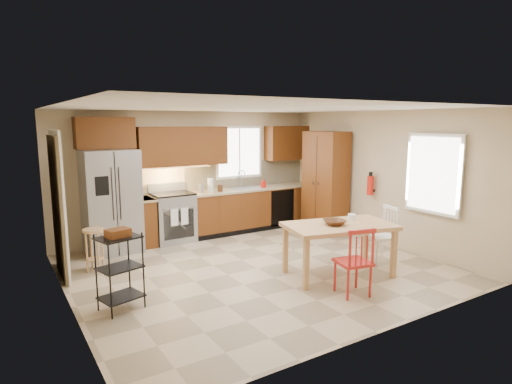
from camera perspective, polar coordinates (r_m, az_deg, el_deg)
The scene contains 33 objects.
floor at distance 6.88m, azimuth 0.17°, elevation -10.12°, with size 5.50×5.50×0.00m, color tan.
ceiling at distance 6.49m, azimuth 0.18°, elevation 11.17°, with size 5.50×5.00×0.02m, color silver.
wall_back at distance 8.77m, azimuth -8.59°, elevation 2.41°, with size 5.50×0.02×2.50m, color #CCB793.
wall_front at distance 4.69m, azimuth 16.74°, elevation -3.92°, with size 5.50×0.02×2.50m, color #CCB793.
wall_left at distance 5.63m, azimuth -24.24°, elevation -2.18°, with size 0.02×5.00×2.50m, color #CCB793.
wall_right at distance 8.35m, azimuth 16.34°, elevation 1.79°, with size 0.02×5.00×2.50m, color #CCB793.
refrigerator at distance 7.93m, azimuth -18.74°, elevation -1.20°, with size 0.92×0.75×1.82m, color gray.
range_stove at distance 8.41m, azimuth -11.03°, elevation -3.42°, with size 0.76×0.63×0.92m, color gray.
base_cabinet_narrow at distance 8.25m, azimuth -14.64°, elevation -3.87°, with size 0.30×0.60×0.90m, color #5F3111.
base_cabinet_run at distance 9.22m, azimuth -0.35°, elevation -2.18°, with size 2.92×0.60×0.90m, color #5F3111.
dishwasher at distance 9.29m, azimuth 3.54°, elevation -2.11°, with size 0.60×0.02×0.78m, color black.
backsplash at distance 9.35m, azimuth -1.27°, elevation 2.48°, with size 2.92×0.03×0.55m, color beige.
upper_over_fridge at distance 8.01m, azimuth -19.53°, elevation 7.43°, with size 1.00×0.35×0.55m, color #53250D.
upper_left_block at distance 8.46m, azimuth -9.76°, elevation 6.04°, with size 1.80×0.35×0.75m, color #53250D.
upper_right_block at distance 9.69m, azimuth 4.12°, elevation 6.56°, with size 1.00×0.35×0.75m, color #53250D.
window_back at distance 9.20m, azimuth -2.29°, elevation 5.33°, with size 1.12×0.04×1.12m, color white.
sink at distance 9.05m, azimuth -1.37°, elevation 0.24°, with size 0.62×0.46×0.16m, color gray.
undercab_glow at distance 8.36m, azimuth -11.53°, elevation 3.23°, with size 1.60×0.30×0.01m, color #FFBF66.
soap_bottle at distance 9.15m, azimuth 0.99°, elevation 1.19°, with size 0.09×0.09×0.19m, color red.
paper_towel at distance 8.58m, azimuth -6.09°, elevation 0.90°, with size 0.12×0.12×0.28m, color white.
canister_steel at distance 8.51m, azimuth -7.29°, elevation 0.46°, with size 0.11×0.11×0.18m, color gray.
canister_wood at distance 8.66m, azimuth -4.80°, elevation 0.52°, with size 0.10×0.10×0.14m, color #4D2A14.
pantry at distance 9.00m, azimuth 9.22°, elevation 1.29°, with size 0.50×0.95×2.10m, color #5F3111.
fire_extinguisher at distance 8.39m, azimuth 14.99°, elevation 0.85°, with size 0.12×0.12×0.36m, color red.
window_right at distance 7.57m, azimuth 22.57°, elevation 2.23°, with size 0.04×1.02×1.32m, color white.
doorway at distance 6.95m, azimuth -24.99°, elevation -1.86°, with size 0.04×0.95×2.10m, color #8C7A59.
dining_table at distance 6.60m, azimuth 10.96°, elevation -7.62°, with size 1.59×0.89×0.77m, color tan, non-canonical shape.
chair_red at distance 5.90m, azimuth 12.81°, elevation -8.94°, with size 0.44×0.44×0.93m, color #AD201A, non-canonical shape.
chair_white at distance 7.27m, azimuth 16.22°, elevation -5.58°, with size 0.44×0.44×0.93m, color white, non-canonical shape.
table_bowl at distance 6.43m, azimuth 10.42°, elevation -4.39°, with size 0.32×0.32×0.08m, color #4D2A14.
table_jar at distance 6.80m, azimuth 12.65°, elevation -3.46°, with size 0.12×0.12×0.14m, color white.
bar_stool at distance 7.12m, azimuth -20.71°, elevation -7.24°, with size 0.32×0.32×0.67m, color tan, non-canonical shape.
utility_cart at distance 5.57m, azimuth -17.68°, elevation -10.09°, with size 0.48×0.38×0.97m, color black, non-canonical shape.
Camera 1 is at (-3.46, -5.49, 2.30)m, focal length 30.00 mm.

